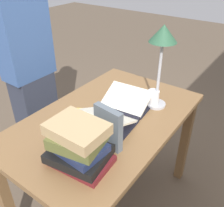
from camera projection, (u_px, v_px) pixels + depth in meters
ground_plane at (107, 201)px, 1.89m from camera, size 12.00×12.00×0.00m
reading_desk at (106, 132)px, 1.54m from camera, size 1.22×0.76×0.78m
open_book at (118, 110)px, 1.50m from camera, size 0.50×0.34×0.10m
book_stack_tall at (79, 145)px, 1.12m from camera, size 0.26×0.30×0.22m
book_standing_upright at (108, 128)px, 1.21m from camera, size 0.05×0.16×0.22m
reading_lamp at (163, 42)px, 1.38m from camera, size 0.16×0.16×0.51m
coffee_mug at (153, 98)px, 1.57m from camera, size 0.07×0.11×0.10m
pencil at (84, 109)px, 1.55m from camera, size 0.10×0.15×0.01m
person_reader at (30, 72)px, 1.89m from camera, size 0.36×0.22×1.69m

